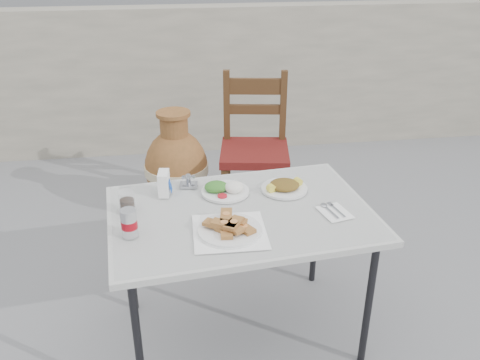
{
  "coord_description": "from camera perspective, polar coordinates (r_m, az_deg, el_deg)",
  "views": [
    {
      "loc": [
        -0.28,
        -1.74,
        1.75
      ],
      "look_at": [
        -0.01,
        0.16,
        0.8
      ],
      "focal_mm": 38.0,
      "sensor_mm": 36.0,
      "label": 1
    }
  ],
  "objects": [
    {
      "name": "napkin_holder",
      "position": [
        2.29,
        -8.53,
        -0.36
      ],
      "size": [
        0.06,
        0.09,
        0.11
      ],
      "rotation": [
        0.0,
        0.0,
        -0.11
      ],
      "color": "white",
      "rests_on": "cafe_table"
    },
    {
      "name": "cafe_table",
      "position": [
        2.18,
        0.11,
        -4.58
      ],
      "size": [
        1.18,
        0.86,
        0.67
      ],
      "rotation": [
        0.0,
        0.0,
        0.1
      ],
      "color": "black",
      "rests_on": "ground"
    },
    {
      "name": "cola_glass",
      "position": [
        2.18,
        -12.56,
        -2.52
      ],
      "size": [
        0.07,
        0.07,
        0.1
      ],
      "color": "white",
      "rests_on": "cafe_table"
    },
    {
      "name": "pide_plate",
      "position": [
        2.0,
        -1.18,
        -5.2
      ],
      "size": [
        0.29,
        0.29,
        0.06
      ],
      "rotation": [
        0.0,
        0.0,
        -0.02
      ],
      "color": "white",
      "rests_on": "cafe_table"
    },
    {
      "name": "soda_can",
      "position": [
        2.01,
        -12.34,
        -4.74
      ],
      "size": [
        0.06,
        0.06,
        0.11
      ],
      "color": "silver",
      "rests_on": "cafe_table"
    },
    {
      "name": "salad_rice_plate",
      "position": [
        2.29,
        -1.73,
        -0.99
      ],
      "size": [
        0.22,
        0.22,
        0.05
      ],
      "color": "white",
      "rests_on": "cafe_table"
    },
    {
      "name": "condiment_caddy",
      "position": [
        2.36,
        -5.8,
        -0.26
      ],
      "size": [
        0.09,
        0.07,
        0.06
      ],
      "rotation": [
        0.0,
        0.0,
        -0.11
      ],
      "color": "#ACADB3",
      "rests_on": "cafe_table"
    },
    {
      "name": "back_wall",
      "position": [
        4.4,
        -4.29,
        11.15
      ],
      "size": [
        6.0,
        0.25,
        1.2
      ],
      "primitive_type": "cube",
      "color": "#A69D8A",
      "rests_on": "ground"
    },
    {
      "name": "chair",
      "position": [
        3.24,
        1.64,
        3.63
      ],
      "size": [
        0.49,
        0.49,
        0.96
      ],
      "rotation": [
        0.0,
        0.0,
        -0.16
      ],
      "color": "#36220E",
      "rests_on": "ground"
    },
    {
      "name": "ground",
      "position": [
        2.48,
        0.74,
        -18.44
      ],
      "size": [
        80.0,
        80.0,
        0.0
      ],
      "primitive_type": "plane",
      "color": "slate",
      "rests_on": "ground"
    },
    {
      "name": "cutlery_napkin",
      "position": [
        2.19,
        10.4,
        -3.43
      ],
      "size": [
        0.14,
        0.17,
        0.01
      ],
      "rotation": [
        0.0,
        0.0,
        0.23
      ],
      "color": "white",
      "rests_on": "cafe_table"
    },
    {
      "name": "salad_chopped_plate",
      "position": [
        2.33,
        5.0,
        -0.71
      ],
      "size": [
        0.21,
        0.21,
        0.05
      ],
      "color": "white",
      "rests_on": "cafe_table"
    },
    {
      "name": "terracotta_urn",
      "position": [
        3.35,
        -7.14,
        1.27
      ],
      "size": [
        0.42,
        0.42,
        0.73
      ],
      "color": "brown",
      "rests_on": "ground"
    }
  ]
}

